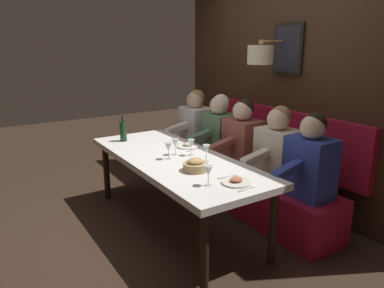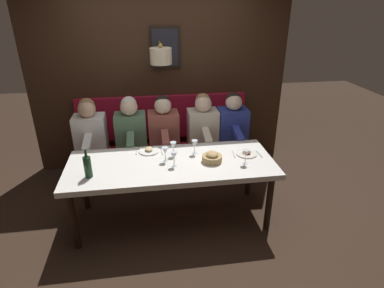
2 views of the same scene
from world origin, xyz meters
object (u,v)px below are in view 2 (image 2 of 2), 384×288
Objects in this scene: dining_table at (171,167)px; diner_near at (203,124)px; diner_far at (131,128)px; diner_farthest at (90,131)px; wine_glass_3 at (173,146)px; wine_glass_2 at (165,151)px; bread_bowl at (212,157)px; wine_glass_0 at (246,154)px; wine_glass_4 at (174,156)px; wine_glass_1 at (195,144)px; diner_middle at (164,126)px; diner_nearest at (232,123)px; wine_bottle at (88,167)px.

dining_table is 1.03m from diner_near.
diner_farthest is at bearing 90.00° from diner_far.
wine_glass_3 is at bearing -145.45° from diner_far.
wine_glass_2 reaches higher than bread_bowl.
wine_glass_0 is at bearing -102.81° from wine_glass_2.
wine_glass_4 is at bearing -153.66° from diner_far.
wine_glass_3 is 1.00× the size of wine_glass_4.
wine_glass_1 reaches higher than bread_bowl.
diner_near is 0.53m from diner_middle.
wine_glass_0 and wine_glass_3 have the same top height.
wine_bottle is (-1.07, 1.77, 0.04)m from diner_nearest.
wine_bottle is at bearing 159.87° from diner_far.
diner_nearest is (0.88, -0.92, 0.14)m from dining_table.
wine_glass_3 is at bearing -3.67° from wine_glass_4.
bread_bowl is at bearing 175.95° from diner_near.
dining_table is at bearing 133.69° from diner_nearest.
dining_table is 0.89m from diner_middle.
wine_glass_0 and wine_glass_4 have the same top height.
dining_table is 2.85× the size of diner_farthest.
diner_farthest is 3.60× the size of bread_bowl.
bread_bowl is (0.11, 0.34, -0.07)m from wine_glass_0.
wine_bottle is at bearing 121.16° from diner_nearest.
bread_bowl is at bearing -153.34° from diner_middle.
diner_far is 1.29m from bread_bowl.
wine_bottle reaches higher than wine_glass_0.
diner_farthest is (0.00, 0.52, 0.00)m from diner_far.
diner_nearest and diner_near have the same top height.
bread_bowl is at bearing 152.72° from diner_nearest.
diner_nearest is 1.04m from bread_bowl.
wine_glass_2 is 0.82m from wine_bottle.
bread_bowl is (-0.09, -0.51, -0.07)m from wine_glass_2.
diner_near is 0.93m from bread_bowl.
wine_glass_2 is (-0.84, 0.04, 0.04)m from diner_middle.
dining_table is 1.32m from diner_farthest.
diner_far is (0.00, 0.96, 0.00)m from diner_near.
wine_glass_4 is (-0.97, -0.48, 0.04)m from diner_far.
dining_table is 2.85× the size of diner_nearest.
wine_glass_3 is (-0.72, -0.49, 0.04)m from diner_far.
bread_bowl is (-0.05, -0.44, 0.11)m from dining_table.
wine_glass_2 is (-0.84, 0.98, 0.04)m from diner_nearest.
wine_glass_2 is (-0.84, -0.91, 0.04)m from diner_farthest.
diner_near is at bearing -51.73° from wine_bottle.
wine_glass_2 is at bearing 140.59° from wine_glass_3.
dining_table is at bearing -152.84° from diner_far.
diner_nearest is at bearing -90.00° from diner_farthest.
diner_middle is at bearing 4.97° from wine_glass_3.
bread_bowl is (-0.93, -1.42, -0.03)m from diner_farthest.
diner_nearest is 4.82× the size of wine_glass_2.
diner_middle is at bearing -90.00° from diner_farthest.
diner_far is at bearing -20.13° from wine_bottle.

